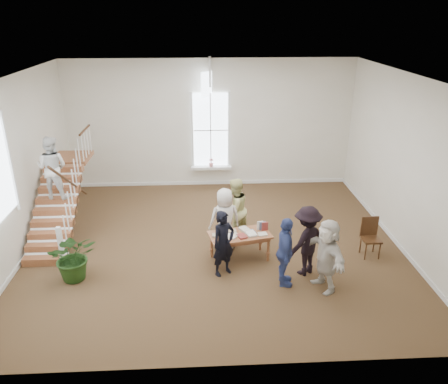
{
  "coord_description": "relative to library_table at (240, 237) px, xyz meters",
  "views": [
    {
      "loc": [
        -0.33,
        -10.58,
        5.97
      ],
      "look_at": [
        0.26,
        0.4,
        1.37
      ],
      "focal_mm": 35.0,
      "sensor_mm": 36.0,
      "label": 1
    }
  ],
  "objects": [
    {
      "name": "room_shell",
      "position": [
        -0.59,
        5.23,
        -0.24
      ],
      "size": [
        10.49,
        10.0,
        10.0
      ],
      "color": "silver",
      "rests_on": "ground"
    },
    {
      "name": "woman_cluster_b",
      "position": [
        1.53,
        -0.72,
        0.24
      ],
      "size": [
        1.31,
        1.19,
        1.76
      ],
      "primitive_type": "imported",
      "rotation": [
        0.0,
        0.0,
        3.76
      ],
      "color": "black",
      "rests_on": "ground"
    },
    {
      "name": "ground",
      "position": [
        -0.59,
        0.83,
        -0.64
      ],
      "size": [
        10.0,
        10.0,
        0.0
      ],
      "primitive_type": "plane",
      "color": "#4F3A1F",
      "rests_on": "ground"
    },
    {
      "name": "woman_cluster_a",
      "position": [
        0.93,
        -1.17,
        0.21
      ],
      "size": [
        0.52,
        1.04,
        1.7
      ],
      "primitive_type": "imported",
      "rotation": [
        0.0,
        0.0,
        1.46
      ],
      "color": "#34437F",
      "rests_on": "ground"
    },
    {
      "name": "woman_cluster_c",
      "position": [
        1.83,
        -1.37,
        0.23
      ],
      "size": [
        1.0,
        1.69,
        1.74
      ],
      "primitive_type": "imported",
      "rotation": [
        0.0,
        0.0,
        5.04
      ],
      "color": "silver",
      "rests_on": "ground"
    },
    {
      "name": "side_chair",
      "position": [
        3.4,
        0.06,
        -0.06
      ],
      "size": [
        0.46,
        0.46,
        1.04
      ],
      "rotation": [
        0.0,
        0.0,
        0.03
      ],
      "color": "#321E0D",
      "rests_on": "ground"
    },
    {
      "name": "staircase",
      "position": [
        -4.94,
        1.58,
        0.98
      ],
      "size": [
        1.1,
        4.1,
        2.92
      ],
      "color": "brown",
      "rests_on": "ground"
    },
    {
      "name": "elderly_woman",
      "position": [
        -0.35,
        0.6,
        0.21
      ],
      "size": [
        0.93,
        0.7,
        1.71
      ],
      "primitive_type": "imported",
      "rotation": [
        0.0,
        0.0,
        3.34
      ],
      "color": "silver",
      "rests_on": "ground"
    },
    {
      "name": "person_yellow",
      "position": [
        -0.05,
        1.1,
        0.25
      ],
      "size": [
        1.1,
        1.08,
        1.79
      ],
      "primitive_type": "imported",
      "rotation": [
        0.0,
        0.0,
        3.84
      ],
      "color": "#DBD889",
      "rests_on": "ground"
    },
    {
      "name": "library_table",
      "position": [
        0.0,
        0.0,
        0.0
      ],
      "size": [
        1.67,
        1.09,
        0.79
      ],
      "rotation": [
        0.0,
        0.0,
        0.22
      ],
      "color": "brown",
      "rests_on": "ground"
    },
    {
      "name": "floor_plant",
      "position": [
        -3.99,
        -0.67,
        -0.04
      ],
      "size": [
        1.31,
        1.21,
        1.21
      ],
      "primitive_type": "imported",
      "rotation": [
        0.0,
        0.0,
        0.29
      ],
      "color": "#1C3B12",
      "rests_on": "ground"
    },
    {
      "name": "police_officer",
      "position": [
        -0.45,
        -0.65,
        0.19
      ],
      "size": [
        0.73,
        0.67,
        1.66
      ],
      "primitive_type": "imported",
      "rotation": [
        0.0,
        0.0,
        0.58
      ],
      "color": "black",
      "rests_on": "ground"
    }
  ]
}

